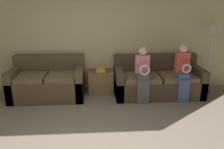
{
  "coord_description": "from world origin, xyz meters",
  "views": [
    {
      "loc": [
        0.16,
        -2.51,
        2.03
      ],
      "look_at": [
        0.44,
        1.61,
        0.71
      ],
      "focal_mm": 35.0,
      "sensor_mm": 36.0,
      "label": 1
    }
  ],
  "objects_px": {
    "side_shelf": "(101,81)",
    "child_right_seated": "(183,71)",
    "couch_side": "(48,83)",
    "book_stack": "(101,69)",
    "couch_main": "(157,81)",
    "child_left_seated": "(143,72)",
    "floor_lamp": "(212,35)"
  },
  "relations": [
    {
      "from": "couch_main",
      "to": "side_shelf",
      "type": "relative_size",
      "value": 3.29
    },
    {
      "from": "couch_main",
      "to": "side_shelf",
      "type": "distance_m",
      "value": 1.34
    },
    {
      "from": "child_right_seated",
      "to": "floor_lamp",
      "type": "xyz_separation_m",
      "value": [
        0.8,
        0.47,
        0.7
      ]
    },
    {
      "from": "floor_lamp",
      "to": "side_shelf",
      "type": "bearing_deg",
      "value": 177.96
    },
    {
      "from": "couch_side",
      "to": "side_shelf",
      "type": "bearing_deg",
      "value": 9.17
    },
    {
      "from": "child_right_seated",
      "to": "side_shelf",
      "type": "distance_m",
      "value": 1.89
    },
    {
      "from": "couch_main",
      "to": "book_stack",
      "type": "xyz_separation_m",
      "value": [
        -1.32,
        0.2,
        0.27
      ]
    },
    {
      "from": "book_stack",
      "to": "child_right_seated",
      "type": "bearing_deg",
      "value": -17.91
    },
    {
      "from": "child_left_seated",
      "to": "child_right_seated",
      "type": "relative_size",
      "value": 0.97
    },
    {
      "from": "couch_main",
      "to": "child_left_seated",
      "type": "height_order",
      "value": "child_left_seated"
    },
    {
      "from": "couch_main",
      "to": "couch_side",
      "type": "xyz_separation_m",
      "value": [
        -2.52,
        0.0,
        0.02
      ]
    },
    {
      "from": "couch_side",
      "to": "book_stack",
      "type": "distance_m",
      "value": 1.24
    },
    {
      "from": "side_shelf",
      "to": "book_stack",
      "type": "xyz_separation_m",
      "value": [
        0.0,
        0.01,
        0.31
      ]
    },
    {
      "from": "couch_main",
      "to": "child_right_seated",
      "type": "xyz_separation_m",
      "value": [
        0.44,
        -0.37,
        0.36
      ]
    },
    {
      "from": "couch_main",
      "to": "floor_lamp",
      "type": "height_order",
      "value": "floor_lamp"
    },
    {
      "from": "child_left_seated",
      "to": "book_stack",
      "type": "height_order",
      "value": "child_left_seated"
    },
    {
      "from": "child_left_seated",
      "to": "child_right_seated",
      "type": "distance_m",
      "value": 0.87
    },
    {
      "from": "side_shelf",
      "to": "floor_lamp",
      "type": "height_order",
      "value": "floor_lamp"
    },
    {
      "from": "child_left_seated",
      "to": "child_right_seated",
      "type": "xyz_separation_m",
      "value": [
        0.87,
        0.0,
        0.02
      ]
    },
    {
      "from": "couch_main",
      "to": "couch_side",
      "type": "relative_size",
      "value": 1.24
    },
    {
      "from": "couch_main",
      "to": "book_stack",
      "type": "height_order",
      "value": "couch_main"
    },
    {
      "from": "side_shelf",
      "to": "child_right_seated",
      "type": "bearing_deg",
      "value": -17.73
    },
    {
      "from": "child_left_seated",
      "to": "book_stack",
      "type": "distance_m",
      "value": 1.05
    },
    {
      "from": "couch_side",
      "to": "book_stack",
      "type": "height_order",
      "value": "couch_side"
    },
    {
      "from": "couch_side",
      "to": "child_left_seated",
      "type": "height_order",
      "value": "child_left_seated"
    },
    {
      "from": "book_stack",
      "to": "floor_lamp",
      "type": "relative_size",
      "value": 0.18
    },
    {
      "from": "couch_side",
      "to": "side_shelf",
      "type": "xyz_separation_m",
      "value": [
        1.2,
        0.19,
        -0.06
      ]
    },
    {
      "from": "couch_main",
      "to": "side_shelf",
      "type": "height_order",
      "value": "couch_main"
    },
    {
      "from": "child_left_seated",
      "to": "couch_side",
      "type": "bearing_deg",
      "value": 169.86
    },
    {
      "from": "side_shelf",
      "to": "couch_main",
      "type": "bearing_deg",
      "value": -8.45
    },
    {
      "from": "couch_main",
      "to": "couch_side",
      "type": "bearing_deg",
      "value": 179.93
    },
    {
      "from": "couch_main",
      "to": "child_right_seated",
      "type": "relative_size",
      "value": 1.61
    }
  ]
}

